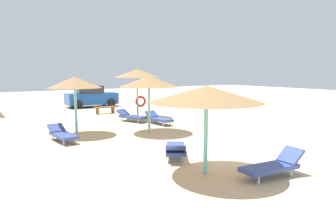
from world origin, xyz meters
TOP-DOWN VIEW (x-y plane):
  - ground_plane at (0.00, 0.00)m, footprint 80.00×80.00m
  - parasol_0 at (-1.51, -1.24)m, footprint 3.17×3.17m
  - parasol_1 at (0.19, 4.92)m, footprint 2.78×2.78m
  - parasol_3 at (-2.85, 6.30)m, footprint 2.40×2.40m
  - parasol_4 at (1.96, 9.44)m, footprint 2.87×2.87m
  - lounger_0 at (-0.12, -2.46)m, footprint 1.93×0.79m
  - lounger_1 at (1.80, 6.71)m, footprint 0.78×1.95m
  - lounger_3 at (-3.78, 5.22)m, footprint 0.83×1.97m
  - lounger_4 at (0.93, 8.30)m, footprint 1.26×2.01m
  - lounger_5 at (-1.27, 0.59)m, footprint 1.61×1.94m
  - bench_0 at (0.99, 12.33)m, footprint 1.51×0.44m
  - parked_car at (1.59, 16.80)m, footprint 4.04×2.06m

SIDE VIEW (x-z plane):
  - ground_plane at x=0.00m, z-range 0.00..0.00m
  - lounger_5 at x=-1.27m, z-range -0.01..0.62m
  - lounger_3 at x=-3.78m, z-range -0.01..0.63m
  - lounger_1 at x=1.80m, z-range -0.01..0.64m
  - lounger_4 at x=0.93m, z-range -0.02..0.64m
  - lounger_0 at x=-0.12m, z-range -0.05..0.69m
  - bench_0 at x=0.99m, z-range 0.10..0.59m
  - parked_car at x=1.59m, z-range -0.04..1.68m
  - parasol_0 at x=-1.51m, z-range 1.01..3.51m
  - parasol_3 at x=-2.85m, z-range 1.06..3.70m
  - parasol_1 at x=0.19m, z-range 1.07..3.73m
  - parasol_4 at x=1.96m, z-range 1.20..4.21m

